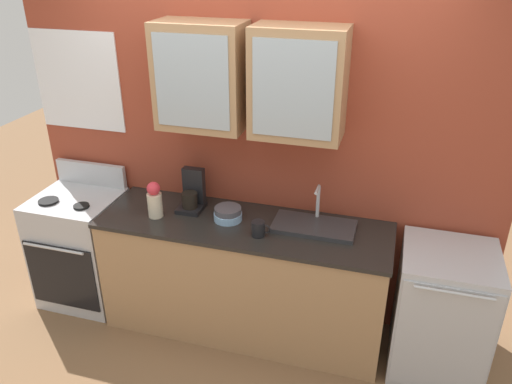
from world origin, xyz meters
TOP-DOWN VIEW (x-y plane):
  - ground_plane at (0.00, 0.00)m, footprint 10.00×10.00m
  - back_wall_unit at (-0.01, 0.31)m, footprint 3.39×0.43m
  - counter at (0.00, 0.00)m, footprint 2.00×0.62m
  - stove_range at (-1.32, -0.00)m, footprint 0.61×0.60m
  - sink_faucet at (0.47, 0.08)m, footprint 0.55×0.29m
  - bowl_stack at (-0.12, 0.02)m, footprint 0.19×0.19m
  - vase at (-0.61, -0.07)m, footprint 0.10×0.10m
  - cup_near_sink at (0.14, -0.12)m, footprint 0.13×0.09m
  - dishwasher at (1.35, -0.00)m, footprint 0.59×0.61m
  - coffee_maker at (-0.42, 0.12)m, footprint 0.17×0.20m

SIDE VIEW (x-z plane):
  - ground_plane at x=0.00m, z-range 0.00..0.00m
  - dishwasher at x=1.35m, z-range 0.00..0.88m
  - counter at x=0.00m, z-range 0.00..0.88m
  - stove_range at x=-1.32m, z-range -0.08..0.98m
  - sink_faucet at x=0.47m, z-range 0.77..1.04m
  - bowl_stack at x=-0.12m, z-range 0.88..0.97m
  - cup_near_sink at x=0.14m, z-range 0.88..0.98m
  - coffee_maker at x=-0.42m, z-range 0.84..1.13m
  - vase at x=-0.61m, z-range 0.88..1.14m
  - back_wall_unit at x=-0.01m, z-range 0.11..2.76m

